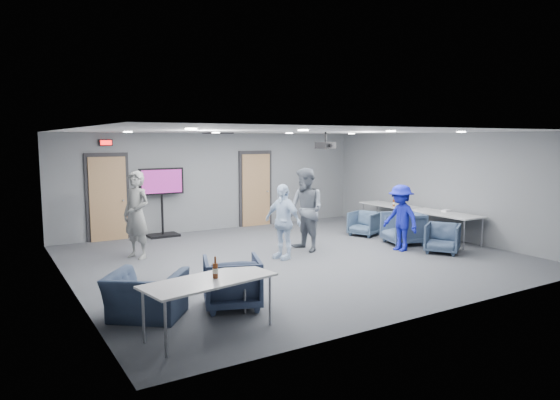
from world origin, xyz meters
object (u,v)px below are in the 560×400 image
chair_right_a (364,224)px  chair_right_c (442,238)px  chair_right_b (403,228)px  table_front_left (209,283)px  chair_front_b (146,296)px  person_c (283,221)px  tv_stand (162,198)px  projector (326,145)px  chair_front_a (232,282)px  table_right_a (389,206)px  bottle_right (394,203)px  bottle_front (215,270)px  person_d (401,218)px  person_a (137,215)px  person_b (306,210)px

chair_right_a → chair_right_c: (0.16, -2.46, 0.01)m
chair_right_b → table_front_left: 6.84m
chair_front_b → person_c: bearing=-111.2°
tv_stand → projector: bearing=-57.2°
chair_right_c → projector: bearing=-153.1°
chair_front_a → table_right_a: size_ratio=0.49×
person_c → bottle_right: size_ratio=6.33×
table_front_left → bottle_front: size_ratio=6.38×
chair_right_a → projector: size_ratio=1.64×
tv_stand → chair_right_b: bearing=-40.4°
person_c → person_d: 2.79m
chair_right_b → table_front_left: (-6.25, -2.77, 0.29)m
table_right_a → bottle_right: (-0.20, -0.38, 0.14)m
person_a → person_d: bearing=37.1°
person_a → person_d: 5.85m
chair_right_b → tv_stand: bearing=-114.4°
person_b → bottle_front: person_b is taller
person_c → chair_right_b: person_c is taller
chair_right_c → bottle_right: (0.74, 2.32, 0.49)m
tv_stand → chair_front_a: bearing=-98.3°
bottle_right → person_c: bearing=-167.5°
person_d → chair_front_a: 5.20m
person_a → table_right_a: size_ratio=1.08×
person_d → projector: (-1.66, 0.65, 1.65)m
chair_right_b → chair_front_a: (-5.54, -1.98, -0.00)m
tv_stand → bottle_right: bearing=-27.0°
table_right_a → tv_stand: (-5.69, 2.42, 0.33)m
person_c → chair_right_c: (3.33, -1.42, -0.47)m
chair_right_c → chair_front_b: chair_right_c is taller
person_a → bottle_front: (-0.26, -4.68, -0.10)m
chair_front_a → chair_front_b: bearing=10.4°
bottle_front → tv_stand: size_ratio=0.16×
chair_right_c → projector: 3.36m
table_right_a → tv_stand: tv_stand is taller
chair_right_c → projector: size_ratio=1.70×
chair_front_b → tv_stand: bearing=-71.6°
table_right_a → bottle_front: bottle_front is taller
person_c → bottle_front: 4.19m
person_a → chair_right_b: bearing=43.3°
person_a → bottle_right: person_a is taller
person_b → projector: projector is taller
chair_front_b → table_right_a: 8.49m
person_a → chair_front_a: (0.36, -3.90, -0.55)m
chair_right_b → chair_front_b: 7.02m
tv_stand → person_b: bearing=-56.4°
person_c → chair_right_a: size_ratio=2.28×
table_right_a → tv_stand: 6.19m
projector → chair_right_a: bearing=12.6°
person_a → bottle_front: size_ratio=6.47×
table_right_a → bottle_front: size_ratio=5.97×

